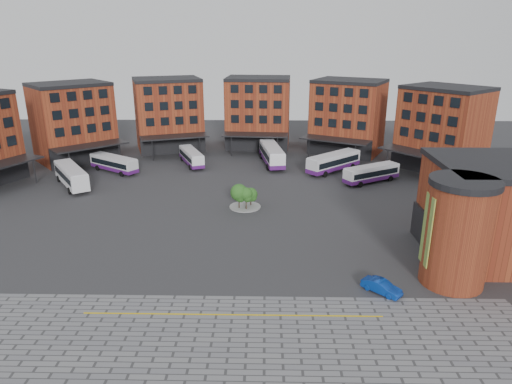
{
  "coord_description": "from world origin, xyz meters",
  "views": [
    {
      "loc": [
        4.72,
        -47.76,
        23.09
      ],
      "look_at": [
        3.64,
        7.0,
        4.0
      ],
      "focal_mm": 32.0,
      "sensor_mm": 36.0,
      "label": 1
    }
  ],
  "objects_px": {
    "tree_island": "(244,195)",
    "bus_a": "(71,175)",
    "bus_d": "(272,154)",
    "bus_f": "(371,173)",
    "bus_b": "(114,163)",
    "blue_car": "(382,287)",
    "bus_c": "(191,157)",
    "bus_e": "(334,162)"
  },
  "relations": [
    {
      "from": "bus_a",
      "to": "blue_car",
      "type": "bearing_deg",
      "value": -71.94
    },
    {
      "from": "tree_island",
      "to": "bus_e",
      "type": "xyz_separation_m",
      "value": [
        14.96,
        18.19,
        -0.18
      ]
    },
    {
      "from": "bus_f",
      "to": "blue_car",
      "type": "relative_size",
      "value": 2.6
    },
    {
      "from": "tree_island",
      "to": "bus_e",
      "type": "relative_size",
      "value": 0.43
    },
    {
      "from": "bus_e",
      "to": "blue_car",
      "type": "bearing_deg",
      "value": -43.5
    },
    {
      "from": "bus_d",
      "to": "blue_car",
      "type": "bearing_deg",
      "value": -86.77
    },
    {
      "from": "bus_d",
      "to": "bus_f",
      "type": "relative_size",
      "value": 1.27
    },
    {
      "from": "tree_island",
      "to": "bus_f",
      "type": "relative_size",
      "value": 0.44
    },
    {
      "from": "tree_island",
      "to": "bus_c",
      "type": "relative_size",
      "value": 0.44
    },
    {
      "from": "bus_b",
      "to": "bus_e",
      "type": "relative_size",
      "value": 0.94
    },
    {
      "from": "tree_island",
      "to": "bus_d",
      "type": "distance_m",
      "value": 23.19
    },
    {
      "from": "bus_d",
      "to": "blue_car",
      "type": "relative_size",
      "value": 3.31
    },
    {
      "from": "tree_island",
      "to": "bus_c",
      "type": "distance_m",
      "value": 24.57
    },
    {
      "from": "bus_b",
      "to": "bus_d",
      "type": "bearing_deg",
      "value": -44.83
    },
    {
      "from": "tree_island",
      "to": "bus_a",
      "type": "xyz_separation_m",
      "value": [
        -27.84,
        9.1,
        -0.02
      ]
    },
    {
      "from": "tree_island",
      "to": "bus_c",
      "type": "bearing_deg",
      "value": 115.93
    },
    {
      "from": "bus_d",
      "to": "bus_e",
      "type": "xyz_separation_m",
      "value": [
        10.83,
        -4.62,
        -0.12
      ]
    },
    {
      "from": "tree_island",
      "to": "blue_car",
      "type": "height_order",
      "value": "tree_island"
    },
    {
      "from": "bus_f",
      "to": "bus_d",
      "type": "bearing_deg",
      "value": -153.64
    },
    {
      "from": "bus_a",
      "to": "bus_f",
      "type": "relative_size",
      "value": 1.09
    },
    {
      "from": "bus_a",
      "to": "bus_c",
      "type": "relative_size",
      "value": 1.08
    },
    {
      "from": "tree_island",
      "to": "bus_b",
      "type": "bearing_deg",
      "value": 143.94
    },
    {
      "from": "bus_a",
      "to": "blue_car",
      "type": "height_order",
      "value": "bus_a"
    },
    {
      "from": "bus_d",
      "to": "bus_f",
      "type": "bearing_deg",
      "value": -42.81
    },
    {
      "from": "bus_c",
      "to": "bus_d",
      "type": "xyz_separation_m",
      "value": [
        14.88,
        0.72,
        0.37
      ]
    },
    {
      "from": "tree_island",
      "to": "blue_car",
      "type": "bearing_deg",
      "value": -57.4
    },
    {
      "from": "blue_car",
      "to": "tree_island",
      "type": "bearing_deg",
      "value": 75.32
    },
    {
      "from": "bus_c",
      "to": "bus_e",
      "type": "xyz_separation_m",
      "value": [
        25.71,
        -3.9,
        0.25
      ]
    },
    {
      "from": "bus_a",
      "to": "blue_car",
      "type": "relative_size",
      "value": 2.84
    },
    {
      "from": "bus_a",
      "to": "bus_b",
      "type": "xyz_separation_m",
      "value": [
        4.21,
        8.1,
        -0.37
      ]
    },
    {
      "from": "bus_a",
      "to": "tree_island",
      "type": "bearing_deg",
      "value": -53.61
    },
    {
      "from": "bus_e",
      "to": "bus_d",
      "type": "bearing_deg",
      "value": -155.06
    },
    {
      "from": "bus_a",
      "to": "bus_f",
      "type": "distance_m",
      "value": 48.18
    },
    {
      "from": "bus_a",
      "to": "bus_d",
      "type": "distance_m",
      "value": 34.79
    },
    {
      "from": "bus_a",
      "to": "bus_b",
      "type": "bearing_deg",
      "value": 27.04
    },
    {
      "from": "tree_island",
      "to": "bus_d",
      "type": "height_order",
      "value": "tree_island"
    },
    {
      "from": "bus_a",
      "to": "bus_c",
      "type": "xyz_separation_m",
      "value": [
        17.09,
        13.0,
        -0.41
      ]
    },
    {
      "from": "bus_d",
      "to": "bus_f",
      "type": "xyz_separation_m",
      "value": [
        16.11,
        -10.74,
        -0.34
      ]
    },
    {
      "from": "tree_island",
      "to": "bus_a",
      "type": "relative_size",
      "value": 0.41
    },
    {
      "from": "bus_c",
      "to": "blue_car",
      "type": "xyz_separation_m",
      "value": [
        24.62,
        -43.8,
        -0.89
      ]
    },
    {
      "from": "bus_c",
      "to": "bus_a",
      "type": "bearing_deg",
      "value": -166.05
    },
    {
      "from": "bus_d",
      "to": "blue_car",
      "type": "height_order",
      "value": "bus_d"
    }
  ]
}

